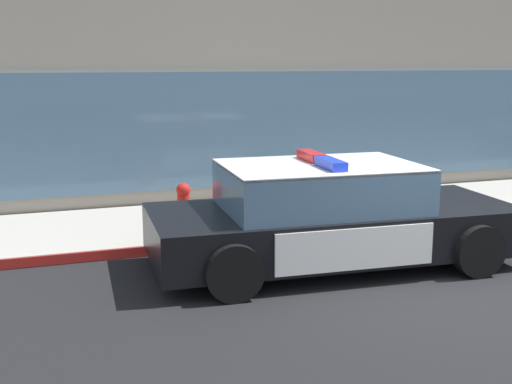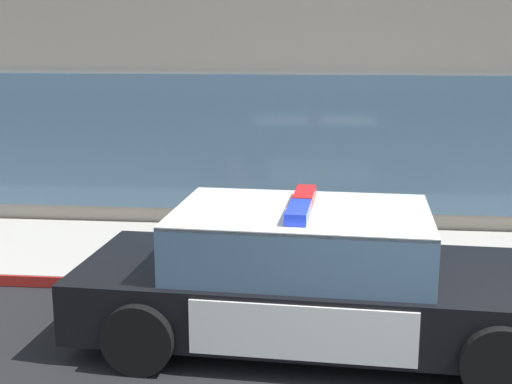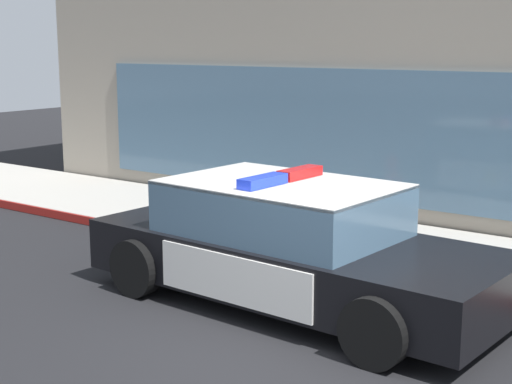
% 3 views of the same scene
% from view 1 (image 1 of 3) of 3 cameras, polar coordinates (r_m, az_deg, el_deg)
% --- Properties ---
extents(ground, '(48.00, 48.00, 0.00)m').
position_cam_1_polar(ground, '(8.39, 16.49, -7.87)').
color(ground, black).
extents(sidewalk, '(48.00, 2.61, 0.15)m').
position_cam_1_polar(sidewalk, '(11.49, 5.75, -1.85)').
color(sidewalk, '#B2ADA3').
rests_on(sidewalk, ground).
extents(curb_red_paint, '(28.80, 0.04, 0.14)m').
position_cam_1_polar(curb_red_paint, '(10.34, 8.78, -3.43)').
color(curb_red_paint, maroon).
rests_on(curb_red_paint, ground).
extents(storefront_building, '(22.49, 11.91, 7.45)m').
position_cam_1_polar(storefront_building, '(18.60, 1.50, 14.59)').
color(storefront_building, gray).
rests_on(storefront_building, ground).
extents(police_cruiser, '(4.92, 2.33, 1.49)m').
position_cam_1_polar(police_cruiser, '(8.71, 6.39, -2.09)').
color(police_cruiser, black).
rests_on(police_cruiser, ground).
extents(fire_hydrant, '(0.34, 0.39, 0.73)m').
position_cam_1_polar(fire_hydrant, '(10.05, -6.29, -1.30)').
color(fire_hydrant, red).
rests_on(fire_hydrant, sidewalk).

